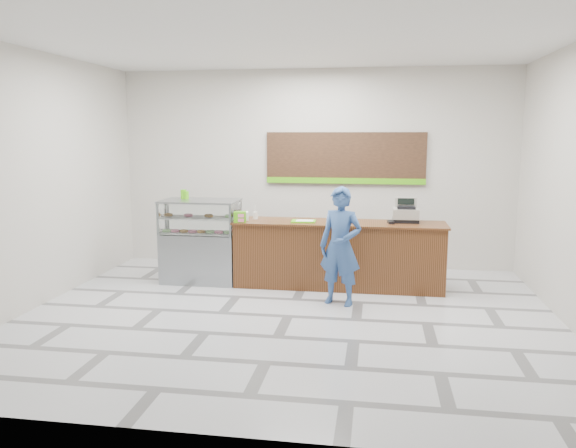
% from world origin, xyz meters
% --- Properties ---
extents(floor, '(7.00, 7.00, 0.00)m').
position_xyz_m(floor, '(0.00, 0.00, 0.00)').
color(floor, silver).
rests_on(floor, ground).
extents(back_wall, '(7.00, 0.00, 7.00)m').
position_xyz_m(back_wall, '(0.00, 3.00, 1.75)').
color(back_wall, beige).
rests_on(back_wall, floor).
extents(ceiling, '(7.00, 7.00, 0.00)m').
position_xyz_m(ceiling, '(0.00, 0.00, 3.50)').
color(ceiling, silver).
rests_on(ceiling, back_wall).
extents(sales_counter, '(3.26, 0.76, 1.03)m').
position_xyz_m(sales_counter, '(0.55, 1.55, 0.52)').
color(sales_counter, brown).
rests_on(sales_counter, floor).
extents(display_case, '(1.22, 0.72, 1.33)m').
position_xyz_m(display_case, '(-1.67, 1.55, 0.68)').
color(display_case, gray).
rests_on(display_case, floor).
extents(menu_board, '(2.80, 0.06, 0.90)m').
position_xyz_m(menu_board, '(0.55, 2.96, 1.93)').
color(menu_board, black).
rests_on(menu_board, back_wall).
extents(cash_register, '(0.39, 0.41, 0.37)m').
position_xyz_m(cash_register, '(1.56, 1.73, 1.17)').
color(cash_register, black).
rests_on(cash_register, sales_counter).
extents(card_terminal, '(0.11, 0.18, 0.04)m').
position_xyz_m(card_terminal, '(1.34, 1.52, 1.05)').
color(card_terminal, black).
rests_on(card_terminal, sales_counter).
extents(serving_tray, '(0.38, 0.28, 0.02)m').
position_xyz_m(serving_tray, '(0.01, 1.48, 1.04)').
color(serving_tray, '#5BD710').
rests_on(serving_tray, sales_counter).
extents(napkin_box, '(0.19, 0.19, 0.13)m').
position_xyz_m(napkin_box, '(-0.95, 1.50, 1.10)').
color(napkin_box, white).
rests_on(napkin_box, sales_counter).
extents(straw_cup, '(0.08, 0.08, 0.12)m').
position_xyz_m(straw_cup, '(-0.78, 1.63, 1.09)').
color(straw_cup, silver).
rests_on(straw_cup, sales_counter).
extents(promo_box, '(0.21, 0.16, 0.17)m').
position_xyz_m(promo_box, '(-0.95, 1.28, 1.11)').
color(promo_box, '#52BD10').
rests_on(promo_box, sales_counter).
extents(donut_decal, '(0.14, 0.14, 0.00)m').
position_xyz_m(donut_decal, '(0.61, 1.49, 1.03)').
color(donut_decal, pink).
rests_on(donut_decal, sales_counter).
extents(green_cup_left, '(0.10, 0.10, 0.15)m').
position_xyz_m(green_cup_left, '(-1.98, 1.68, 1.40)').
color(green_cup_left, '#52BD10').
rests_on(green_cup_left, display_case).
extents(green_cup_right, '(0.08, 0.08, 0.12)m').
position_xyz_m(green_cup_right, '(-1.93, 1.65, 1.39)').
color(green_cup_right, '#52BD10').
rests_on(green_cup_right, display_case).
extents(customer, '(0.69, 0.56, 1.66)m').
position_xyz_m(customer, '(0.63, 0.67, 0.83)').
color(customer, '#31538D').
rests_on(customer, floor).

